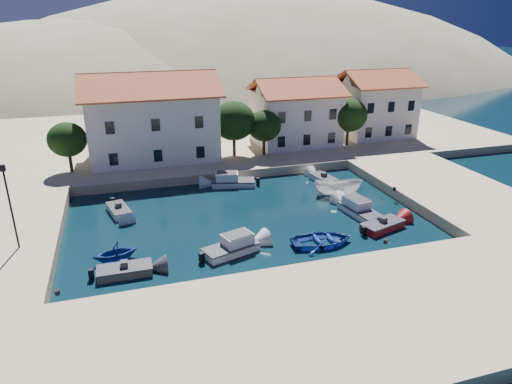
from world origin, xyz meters
TOP-DOWN VIEW (x-y plane):
  - ground at (0.00, 0.00)m, footprint 400.00×400.00m
  - quay_south at (0.00, -6.00)m, footprint 52.00×12.00m
  - quay_east at (20.50, 10.00)m, footprint 11.00×20.00m
  - quay_west at (-19.00, 10.00)m, footprint 8.00×20.00m
  - quay_north at (2.00, 38.00)m, footprint 80.00×36.00m
  - hills at (20.64, 123.62)m, footprint 254.00×176.00m
  - building_left at (-6.00, 28.00)m, footprint 14.70×9.45m
  - building_mid at (12.00, 29.00)m, footprint 10.50×8.40m
  - building_right at (24.00, 30.00)m, footprint 9.45×8.40m
  - trees at (4.51, 25.46)m, footprint 37.30×5.30m
  - lamppost at (-17.50, 8.00)m, footprint 0.35×0.25m
  - bollards at (2.80, 3.87)m, footprint 29.36×9.56m
  - motorboat_grey_sw at (-10.39, 3.67)m, footprint 3.69×1.65m
  - cabin_cruiser_south at (-2.72, 4.48)m, footprint 4.54×2.98m
  - rowboat_south at (4.37, 3.76)m, footprint 5.09×3.77m
  - motorboat_red_se at (10.31, 4.81)m, footprint 4.14×2.75m
  - cabin_cruiser_east at (9.89, 7.83)m, footprint 2.46×4.75m
  - boat_east at (10.16, 12.74)m, footprint 4.99×3.10m
  - motorboat_white_ne at (10.50, 16.69)m, footprint 2.20×3.70m
  - rowboat_west at (-10.94, 5.82)m, footprint 3.57×3.23m
  - motorboat_white_west at (-10.52, 14.48)m, footprint 2.29×3.71m
  - cabin_cruiser_north at (1.01, 18.42)m, footprint 4.74×2.87m

SIDE VIEW (x-z plane):
  - hills at x=20.64m, z-range -72.90..26.10m
  - ground at x=0.00m, z-range 0.00..0.00m
  - rowboat_south at x=4.37m, z-range -0.51..0.51m
  - boat_east at x=10.16m, z-range -0.90..0.90m
  - rowboat_west at x=-10.94m, z-range -0.82..0.82m
  - motorboat_red_se at x=10.31m, z-range -0.33..0.92m
  - motorboat_grey_sw at x=-10.39m, z-range -0.33..0.92m
  - motorboat_white_ne at x=10.50m, z-range -0.33..0.92m
  - motorboat_white_west at x=-10.52m, z-range -0.33..0.92m
  - cabin_cruiser_north at x=1.01m, z-range -0.32..1.28m
  - cabin_cruiser_east at x=9.89m, z-range -0.32..1.28m
  - cabin_cruiser_south at x=-2.72m, z-range -0.32..1.28m
  - quay_south at x=0.00m, z-range 0.00..1.00m
  - quay_east at x=20.50m, z-range 0.00..1.00m
  - quay_west at x=-19.00m, z-range 0.00..1.00m
  - quay_north at x=2.00m, z-range 0.00..1.00m
  - bollards at x=2.80m, z-range 1.00..1.30m
  - lamppost at x=-17.50m, z-range 1.64..7.87m
  - trees at x=4.51m, z-range 1.61..8.06m
  - building_mid at x=12.00m, z-range 1.07..9.37m
  - building_right at x=24.00m, z-range 1.07..9.87m
  - building_left at x=-6.00m, z-range 1.09..10.79m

